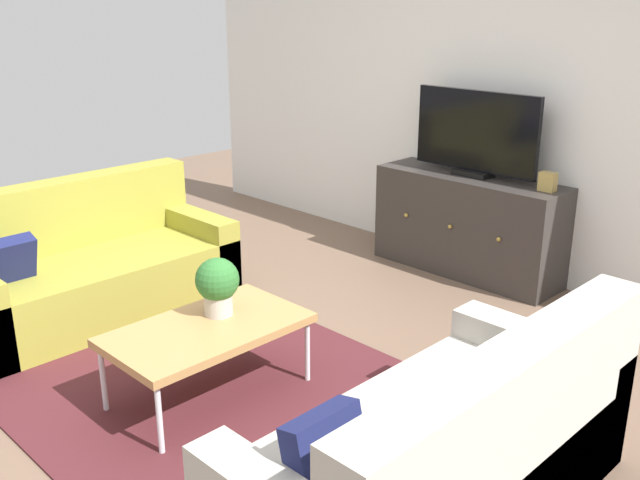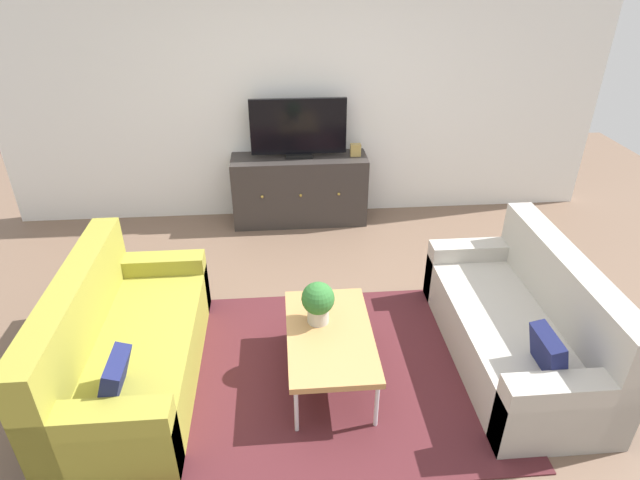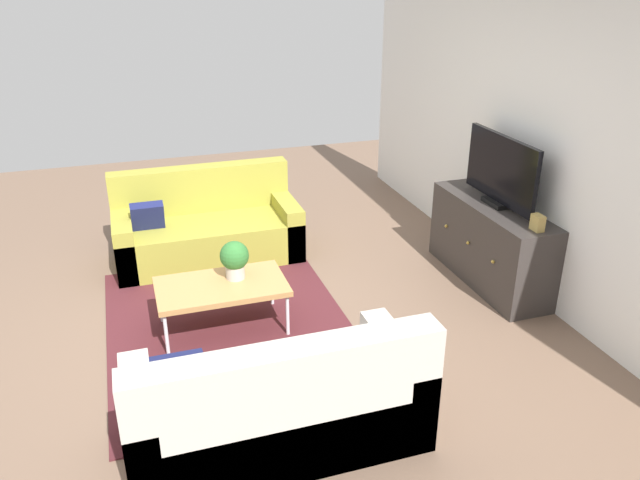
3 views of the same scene
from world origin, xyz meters
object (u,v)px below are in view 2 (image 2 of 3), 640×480
Objects in this scene: couch_right_side at (525,328)px; mantel_clock at (355,150)px; couch_left_side at (121,350)px; tv_console at (300,190)px; flat_screen_tv at (298,128)px; potted_plant at (318,301)px; coffee_table at (330,336)px.

mantel_clock reaches higher than couch_right_side.
mantel_clock is at bearing 50.58° from couch_left_side.
tv_console is 1.45× the size of flat_screen_tv.
couch_left_side is at bearing -178.30° from potted_plant.
potted_plant is 2.34m from tv_console.
couch_right_side is 1.77× the size of flat_screen_tv.
couch_right_side is at bearing 3.53° from coffee_table.
coffee_table is 2.46m from tv_console.
couch_right_side reaches higher than potted_plant.
couch_left_side is 2.73m from tv_console.
mantel_clock is at bearing 78.24° from coffee_table.
couch_left_side is at bearing 176.48° from coffee_table.
flat_screen_tv is (1.35, 2.39, 0.77)m from couch_left_side.
couch_left_side is at bearing 180.00° from couch_right_side.
potted_plant is 2.40m from flat_screen_tv.
mantel_clock is (0.58, 2.33, 0.23)m from potted_plant.
flat_screen_tv is (-0.00, 0.02, 0.68)m from tv_console.
flat_screen_tv is at bearing 178.09° from mantel_clock.
tv_console is at bearing 122.73° from couch_right_side.
potted_plant reaches higher than coffee_table.
couch_left_side is at bearing -129.42° from mantel_clock.
flat_screen_tv is 7.65× the size of mantel_clock.
flat_screen_tv is at bearing 122.51° from couch_right_side.
potted_plant is at bearing 1.70° from couch_left_side.
mantel_clock reaches higher than tv_console.
mantel_clock reaches higher than coffee_table.
couch_left_side is at bearing -119.44° from flat_screen_tv.
couch_left_side is 1.77× the size of flat_screen_tv.
mantel_clock is at bearing -1.91° from flat_screen_tv.
flat_screen_tv is (-1.53, 2.39, 0.77)m from couch_right_side.
couch_right_side is 1.54m from potted_plant.
couch_left_side is 1.00× the size of couch_right_side.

